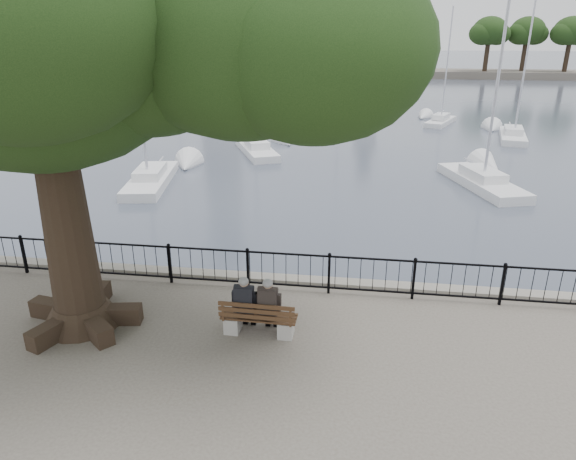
% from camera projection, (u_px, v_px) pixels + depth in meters
% --- Properties ---
extents(harbor, '(260.00, 260.00, 1.20)m').
position_uv_depth(harbor, '(291.00, 298.00, 13.32)').
color(harbor, slate).
rests_on(harbor, ground).
extents(railing, '(22.06, 0.06, 1.00)m').
position_uv_depth(railing, '(288.00, 270.00, 12.48)').
color(railing, black).
rests_on(railing, ground).
extents(bench, '(1.60, 0.51, 0.84)m').
position_uv_depth(bench, '(259.00, 322.00, 10.74)').
color(bench, gray).
rests_on(bench, ground).
extents(person_left, '(0.39, 0.66, 1.33)m').
position_uv_depth(person_left, '(246.00, 305.00, 10.76)').
color(person_left, black).
rests_on(person_left, ground).
extents(person_right, '(0.39, 0.66, 1.33)m').
position_uv_depth(person_right, '(269.00, 307.00, 10.68)').
color(person_right, black).
rests_on(person_right, ground).
extents(tree, '(11.44, 7.99, 9.34)m').
position_uv_depth(tree, '(83.00, 21.00, 9.04)').
color(tree, black).
rests_on(tree, ground).
extents(lion_monument, '(6.47, 6.47, 9.43)m').
position_uv_depth(lion_monument, '(368.00, 76.00, 55.65)').
color(lion_monument, slate).
rests_on(lion_monument, ground).
extents(sailboat_a, '(2.70, 6.17, 10.93)m').
position_uv_depth(sailboat_a, '(151.00, 178.00, 24.89)').
color(sailboat_a, white).
rests_on(sailboat_a, ground).
extents(sailboat_b, '(3.70, 5.77, 12.49)m').
position_uv_depth(sailboat_b, '(257.00, 148.00, 31.18)').
color(sailboat_b, white).
rests_on(sailboat_b, ground).
extents(sailboat_c, '(3.45, 6.34, 13.07)m').
position_uv_depth(sailboat_c, '(482.00, 179.00, 24.50)').
color(sailboat_c, white).
rests_on(sailboat_c, ground).
extents(sailboat_d, '(2.65, 5.84, 10.77)m').
position_uv_depth(sailboat_d, '(513.00, 135.00, 35.30)').
color(sailboat_d, white).
rests_on(sailboat_d, ground).
extents(sailboat_e, '(3.14, 6.07, 12.13)m').
position_uv_depth(sailboat_e, '(180.00, 117.00, 42.56)').
color(sailboat_e, white).
rests_on(sailboat_e, ground).
extents(sailboat_f, '(2.37, 4.94, 10.31)m').
position_uv_depth(sailboat_f, '(338.00, 127.00, 38.20)').
color(sailboat_f, white).
rests_on(sailboat_f, ground).
extents(sailboat_g, '(3.06, 5.00, 8.87)m').
position_uv_depth(sailboat_g, '(441.00, 120.00, 41.05)').
color(sailboat_g, white).
rests_on(sailboat_g, ground).
extents(far_shore, '(30.00, 8.60, 9.18)m').
position_uv_depth(far_shore, '(522.00, 51.00, 79.19)').
color(far_shore, '#574F44').
rests_on(far_shore, ground).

